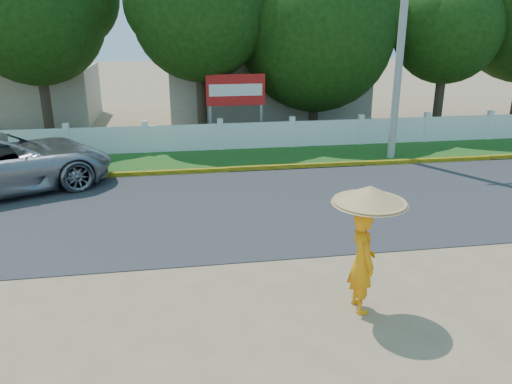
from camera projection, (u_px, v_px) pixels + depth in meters
ground at (272, 284)px, 10.15m from camera, size 120.00×120.00×0.00m
road at (242, 206)px, 14.34m from camera, size 60.00×7.00×0.02m
grass_verge at (224, 159)px, 19.24m from camera, size 60.00×3.50×0.03m
curb at (229, 169)px, 17.63m from camera, size 40.00×0.18×0.16m
fence at (220, 137)px, 20.42m from camera, size 40.00×0.10×1.10m
building_near at (264, 88)px, 26.87m from camera, size 10.00×6.00×3.20m
building_far at (15, 95)px, 25.92m from camera, size 8.00×5.00×2.80m
utility_pole at (401, 37)px, 17.94m from camera, size 0.28×0.28×8.98m
vehicle at (0, 163)px, 15.33m from camera, size 7.32×5.57×1.85m
monk_with_parasol at (366, 231)px, 8.78m from camera, size 1.32×1.32×2.40m
billboard at (236, 94)px, 21.04m from camera, size 2.50×0.13×2.95m
tree_row at (277, 22)px, 22.19m from camera, size 35.63×7.22×9.01m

